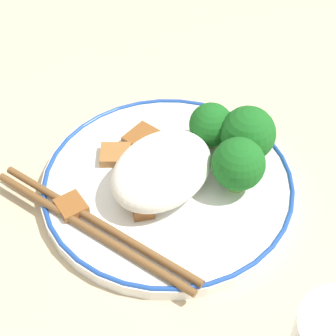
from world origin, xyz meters
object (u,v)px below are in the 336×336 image
(plate, at_px, (168,184))
(broccoli_back_center, at_px, (248,134))
(chopsticks, at_px, (94,226))
(broccoli_back_right, at_px, (209,124))
(broccoli_back_left, at_px, (238,165))

(plate, bearing_deg, broccoli_back_center, -26.10)
(chopsticks, bearing_deg, plate, -8.96)
(plate, bearing_deg, chopsticks, 171.04)
(broccoli_back_center, distance_m, broccoli_back_right, 0.04)
(plate, bearing_deg, broccoli_back_left, -55.84)
(plate, bearing_deg, broccoli_back_right, 2.20)
(broccoli_back_left, height_order, chopsticks, broccoli_back_left)
(broccoli_back_left, distance_m, chopsticks, 0.15)
(plate, xyz_separation_m, chopsticks, (-0.09, 0.01, 0.01))
(broccoli_back_center, relative_size, broccoli_back_right, 1.17)
(broccoli_back_right, bearing_deg, plate, -177.80)
(broccoli_back_right, xyz_separation_m, chopsticks, (-0.16, 0.01, -0.03))
(broccoli_back_center, bearing_deg, broccoli_back_left, -156.86)
(plate, height_order, broccoli_back_center, broccoli_back_center)
(broccoli_back_center, bearing_deg, chopsticks, 162.62)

